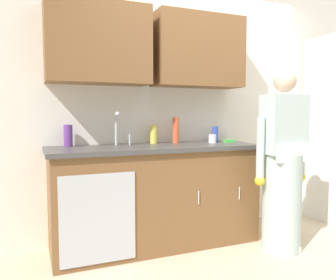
{
  "coord_description": "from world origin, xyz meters",
  "views": [
    {
      "loc": [
        -1.63,
        -2.23,
        1.23
      ],
      "look_at": [
        -0.49,
        0.55,
        1.0
      ],
      "focal_mm": 36.24,
      "sensor_mm": 36.0,
      "label": 1
    }
  ],
  "objects": [
    {
      "name": "ground_plane",
      "position": [
        0.0,
        0.0,
        0.0
      ],
      "size": [
        9.0,
        9.0,
        0.0
      ],
      "primitive_type": "plane",
      "color": "beige"
    },
    {
      "name": "kitchen_wall_with_uppers",
      "position": [
        -0.14,
        0.99,
        1.48
      ],
      "size": [
        4.8,
        0.44,
        2.7
      ],
      "color": "silver",
      "rests_on": "ground"
    },
    {
      "name": "counter_cabinet",
      "position": [
        -0.55,
        0.7,
        0.45
      ],
      "size": [
        1.9,
        0.62,
        0.9
      ],
      "color": "brown",
      "rests_on": "ground"
    },
    {
      "name": "countertop",
      "position": [
        -0.55,
        0.7,
        0.92
      ],
      "size": [
        1.96,
        0.66,
        0.04
      ],
      "primitive_type": "cube",
      "color": "#474442",
      "rests_on": "counter_cabinet"
    },
    {
      "name": "sink",
      "position": [
        -0.85,
        0.71,
        0.93
      ],
      "size": [
        0.5,
        0.36,
        0.35
      ],
      "color": "#B7BABF",
      "rests_on": "counter_cabinet"
    },
    {
      "name": "person_at_sink",
      "position": [
        0.45,
        0.15,
        0.69
      ],
      "size": [
        0.55,
        0.34,
        1.62
      ],
      "color": "white",
      "rests_on": "ground"
    },
    {
      "name": "bottle_water_tall",
      "position": [
        -0.28,
        0.87,
        1.07
      ],
      "size": [
        0.06,
        0.06,
        0.26
      ],
      "primitive_type": "cylinder",
      "color": "#E05933",
      "rests_on": "countertop"
    },
    {
      "name": "bottle_water_short",
      "position": [
        -1.31,
        0.91,
        1.04
      ],
      "size": [
        0.08,
        0.08,
        0.2
      ],
      "primitive_type": "cylinder",
      "color": "#66388C",
      "rests_on": "countertop"
    },
    {
      "name": "bottle_dish_liquid",
      "position": [
        0.16,
        0.85,
        1.02
      ],
      "size": [
        0.06,
        0.06,
        0.16
      ],
      "primitive_type": "cylinder",
      "color": "#334CB2",
      "rests_on": "countertop"
    },
    {
      "name": "bottle_cleaner_spray",
      "position": [
        -0.5,
        0.91,
        1.03
      ],
      "size": [
        0.07,
        0.07,
        0.18
      ],
      "primitive_type": "cylinder",
      "color": "#D8D14C",
      "rests_on": "countertop"
    },
    {
      "name": "cup_by_sink",
      "position": [
        0.07,
        0.74,
        0.98
      ],
      "size": [
        0.08,
        0.08,
        0.08
      ],
      "primitive_type": "cylinder",
      "color": "white",
      "rests_on": "countertop"
    },
    {
      "name": "sponge",
      "position": [
        0.27,
        0.75,
        0.96
      ],
      "size": [
        0.11,
        0.07,
        0.03
      ],
      "primitive_type": "cube",
      "color": "#4CBF4C",
      "rests_on": "countertop"
    }
  ]
}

